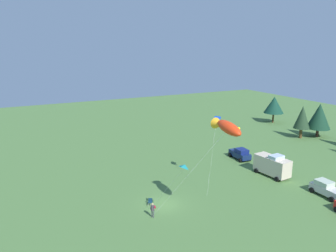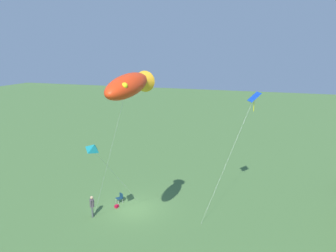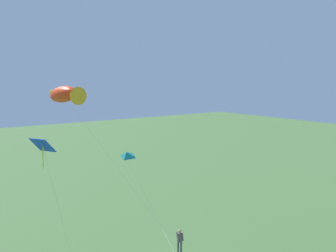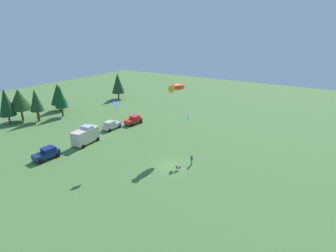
{
  "view_description": "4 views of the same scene",
  "coord_description": "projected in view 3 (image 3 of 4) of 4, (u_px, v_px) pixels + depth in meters",
  "views": [
    {
      "loc": [
        32.83,
        -16.06,
        18.93
      ],
      "look_at": [
        -1.67,
        1.39,
        9.37
      ],
      "focal_mm": 35.0,
      "sensor_mm": 36.0,
      "label": 1
    },
    {
      "loc": [
        22.45,
        10.33,
        12.84
      ],
      "look_at": [
        -0.48,
        2.81,
        7.08
      ],
      "focal_mm": 35.0,
      "sensor_mm": 36.0,
      "label": 2
    },
    {
      "loc": [
        -22.21,
        16.96,
        12.75
      ],
      "look_at": [
        -0.13,
        0.27,
        9.37
      ],
      "focal_mm": 50.0,
      "sensor_mm": 36.0,
      "label": 3
    },
    {
      "loc": [
        -31.39,
        -19.41,
        20.09
      ],
      "look_at": [
        1.58,
        1.57,
        5.98
      ],
      "focal_mm": 28.0,
      "sensor_mm": 36.0,
      "label": 4
    }
  ],
  "objects": [
    {
      "name": "kite_large_fish",
      "position": [
        66.0,
        95.0,
        31.71
      ],
      "size": [
        7.71,
        6.64,
        11.82
      ],
      "color": "red",
      "rests_on": "ground"
    },
    {
      "name": "kite_delta_teal",
      "position": [
        127.0,
        155.0,
        32.7
      ],
      "size": [
        7.34,
        1.0,
        7.1
      ],
      "color": "teal",
      "rests_on": "ground"
    },
    {
      "name": "kite_diamond_blue",
      "position": [
        44.0,
        150.0,
        21.19
      ],
      "size": [
        3.51,
        3.71,
        9.68
      ],
      "color": "blue",
      "rests_on": "ground"
    },
    {
      "name": "person_kite_flyer",
      "position": [
        180.0,
        239.0,
        32.41
      ],
      "size": [
        0.53,
        0.46,
        1.74
      ],
      "rotation": [
        0.0,
        0.0,
        5.23
      ],
      "color": "#434C4B",
      "rests_on": "ground"
    }
  ]
}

